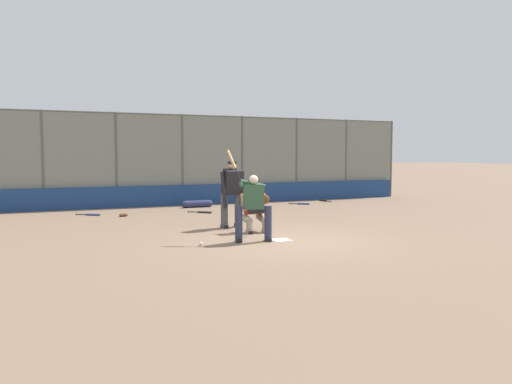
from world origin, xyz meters
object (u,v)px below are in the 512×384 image
(spare_bat_third_base_side, at_px, (91,215))
(baseball_loose, at_px, (201,243))
(spare_bat_by_padding, at_px, (203,212))
(spare_bat_first_base_side, at_px, (324,201))
(equipment_bag_dugout_side, at_px, (197,204))
(umpire_home, at_px, (232,192))
(catcher_behind_plate, at_px, (255,207))
(spare_bat_near_backstop, at_px, (302,204))
(fielding_glove_on_dirt, at_px, (123,215))
(batter_at_plate, at_px, (253,206))

(spare_bat_third_base_side, xyz_separation_m, baseball_loose, (-1.73, 6.40, 0.00))
(spare_bat_by_padding, bearing_deg, spare_bat_first_base_side, 57.71)
(spare_bat_first_base_side, xyz_separation_m, equipment_bag_dugout_side, (5.54, 0.18, 0.10))
(umpire_home, height_order, baseball_loose, umpire_home)
(spare_bat_third_base_side, bearing_deg, catcher_behind_plate, -20.65)
(spare_bat_by_padding, height_order, baseball_loose, baseball_loose)
(spare_bat_near_backstop, height_order, fielding_glove_on_dirt, fielding_glove_on_dirt)
(spare_bat_near_backstop, height_order, spare_bat_by_padding, same)
(spare_bat_third_base_side, distance_m, spare_bat_first_base_side, 9.47)
(baseball_loose, bearing_deg, spare_bat_first_base_side, -135.12)
(spare_bat_first_base_side, xyz_separation_m, baseball_loose, (7.66, 7.63, 0.00))
(spare_bat_near_backstop, xyz_separation_m, spare_bat_third_base_side, (7.91, 0.40, 0.00))
(fielding_glove_on_dirt, xyz_separation_m, equipment_bag_dugout_side, (-2.93, -1.69, 0.08))
(batter_at_plate, distance_m, spare_bat_near_backstop, 8.50)
(spare_bat_third_base_side, distance_m, baseball_loose, 6.63)
(catcher_behind_plate, relative_size, umpire_home, 0.70)
(catcher_behind_plate, xyz_separation_m, spare_bat_third_base_side, (3.51, -5.21, -0.61))
(spare_bat_near_backstop, distance_m, fielding_glove_on_dirt, 7.07)
(umpire_home, xyz_separation_m, fielding_glove_on_dirt, (2.34, -3.58, -0.92))
(spare_bat_first_base_side, xyz_separation_m, fielding_glove_on_dirt, (8.47, 1.87, 0.02))
(spare_bat_first_base_side, bearing_deg, baseball_loose, 131.11)
(umpire_home, distance_m, spare_bat_near_backstop, 6.63)
(catcher_behind_plate, xyz_separation_m, umpire_home, (0.25, -0.98, 0.32))
(spare_bat_by_padding, xyz_separation_m, spare_bat_first_base_side, (-5.88, -2.00, 0.00))
(batter_at_plate, distance_m, spare_bat_third_base_side, 7.13)
(spare_bat_first_base_side, bearing_deg, spare_bat_by_padding, 105.03)
(spare_bat_by_padding, bearing_deg, batter_at_plate, -56.78)
(fielding_glove_on_dirt, bearing_deg, spare_bat_by_padding, 177.08)
(spare_bat_by_padding, xyz_separation_m, spare_bat_third_base_side, (3.50, -0.78, 0.00))
(umpire_home, bearing_deg, equipment_bag_dugout_side, -103.85)
(spare_bat_near_backstop, relative_size, fielding_glove_on_dirt, 2.50)
(umpire_home, height_order, spare_bat_near_backstop, umpire_home)
(catcher_behind_plate, xyz_separation_m, spare_bat_near_backstop, (-4.40, -5.62, -0.61))
(batter_at_plate, xyz_separation_m, umpire_home, (-0.32, -2.22, 0.15))
(spare_bat_by_padding, bearing_deg, equipment_bag_dugout_side, 118.24)
(batter_at_plate, bearing_deg, fielding_glove_on_dirt, -58.94)
(spare_bat_near_backstop, relative_size, spare_bat_third_base_side, 0.95)
(equipment_bag_dugout_side, bearing_deg, batter_at_plate, 83.09)
(spare_bat_by_padding, distance_m, spare_bat_first_base_side, 6.21)
(catcher_behind_plate, distance_m, spare_bat_third_base_side, 6.32)
(batter_at_plate, relative_size, umpire_home, 1.16)
(spare_bat_by_padding, height_order, fielding_glove_on_dirt, fielding_glove_on_dirt)
(spare_bat_first_base_side, bearing_deg, spare_bat_near_backstop, 115.31)
(umpire_home, xyz_separation_m, baseball_loose, (1.54, 2.17, -0.93))
(spare_bat_near_backstop, relative_size, baseball_loose, 9.40)
(spare_bat_third_base_side, bearing_deg, spare_bat_by_padding, 22.86)
(spare_bat_first_base_side, height_order, equipment_bag_dugout_side, equipment_bag_dugout_side)
(catcher_behind_plate, distance_m, equipment_bag_dugout_side, 6.29)
(spare_bat_third_base_side, bearing_deg, umpire_home, -16.97)
(umpire_home, xyz_separation_m, spare_bat_third_base_side, (3.26, -4.23, -0.94))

